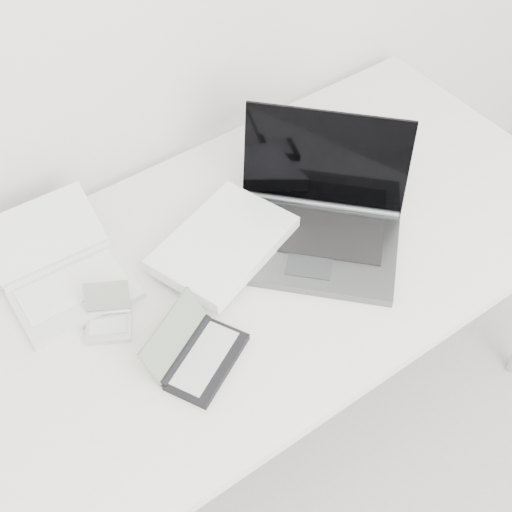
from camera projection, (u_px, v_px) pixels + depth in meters
desk at (256, 270)px, 1.65m from camera, size 1.60×0.80×0.73m
laptop_large at (279, 230)px, 1.61m from camera, size 0.62×0.50×0.25m
netbook_open_white at (65, 276)px, 1.55m from camera, size 0.27×0.32×0.10m
pda_silver at (108, 319)px, 1.48m from camera, size 0.14×0.14×0.07m
palmtop_charcoal at (198, 355)px, 1.42m from camera, size 0.23×0.21×0.10m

